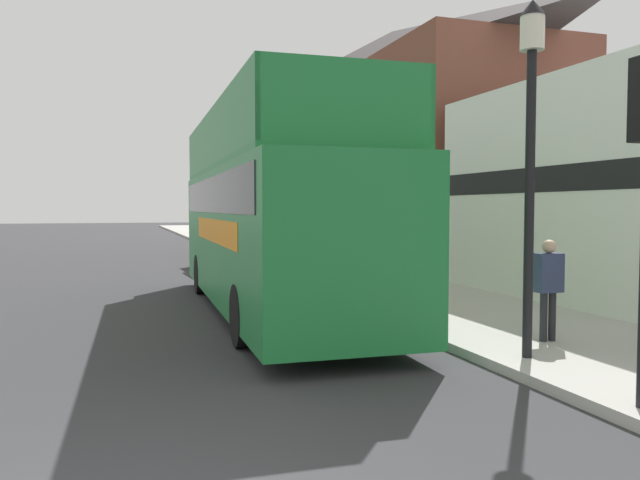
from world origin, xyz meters
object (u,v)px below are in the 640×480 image
Objects in this scene: tour_bus at (270,222)px; parked_car_ahead_of_bus at (228,253)px; lamp_post_nearest at (531,113)px; lamp_post_second at (329,162)px; lamp_post_third at (257,172)px; pedestrian_third at (548,280)px.

tour_bus is 8.68m from parked_car_ahead_of_bus.
lamp_post_nearest is (1.70, -14.20, 2.82)m from parked_car_ahead_of_bus.
lamp_post_third is at bearing 90.49° from lamp_post_second.
pedestrian_third is (3.20, -4.84, -0.81)m from tour_bus.
lamp_post_third reaches higher than lamp_post_second.
tour_bus is at bearing -97.00° from parked_car_ahead_of_bus.
parked_car_ahead_of_bus is at bearing 101.19° from pedestrian_third.
lamp_post_third is (-0.07, 8.69, 0.21)m from lamp_post_second.
pedestrian_third is 8.28m from lamp_post_second.
lamp_post_nearest is at bearing -86.51° from parked_car_ahead_of_bus.
tour_bus is at bearing -100.95° from lamp_post_third.
lamp_post_second is at bearing 89.35° from lamp_post_nearest.
pedestrian_third is 0.33× the size of lamp_post_second.
lamp_post_nearest is 1.01× the size of lamp_post_second.
tour_bus is 5.86m from pedestrian_third.
pedestrian_third is (2.65, -13.42, 0.44)m from parked_car_ahead_of_bus.
parked_car_ahead_of_bus is 0.87× the size of lamp_post_third.
lamp_post_nearest is at bearing -90.65° from lamp_post_second.
parked_car_ahead_of_bus is 13.68m from pedestrian_third.
pedestrian_third is at bearing -82.13° from parked_car_ahead_of_bus.
lamp_post_nearest is (-0.96, -0.79, 2.37)m from pedestrian_third.
pedestrian_third is 0.32× the size of lamp_post_nearest.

